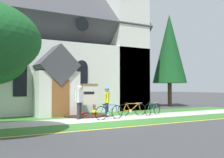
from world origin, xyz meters
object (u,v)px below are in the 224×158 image
object	(u,v)px
bicycle_blue	(132,109)
roadside_conifer	(169,49)
church_sign	(82,95)
cyclist_in_blue_jersey	(107,100)
bicycle_green	(109,112)
cyclist_in_orange_jersey	(79,99)
bicycle_black	(153,109)

from	to	relation	value
bicycle_blue	roadside_conifer	size ratio (longest dim) A/B	0.21
bicycle_blue	roadside_conifer	xyz separation A→B (m)	(7.53, 5.09, 4.80)
church_sign	cyclist_in_blue_jersey	size ratio (longest dim) A/B	1.30
bicycle_blue	bicycle_green	size ratio (longest dim) A/B	0.97
bicycle_blue	cyclist_in_orange_jersey	distance (m)	3.48
church_sign	cyclist_in_orange_jersey	xyz separation A→B (m)	(-0.82, -1.60, -0.17)
church_sign	bicycle_green	size ratio (longest dim) A/B	1.20
cyclist_in_blue_jersey	church_sign	bearing A→B (deg)	121.27
bicycle_black	roadside_conifer	bearing A→B (deg)	40.84
bicycle_black	bicycle_blue	bearing A→B (deg)	170.19
church_sign	bicycle_green	distance (m)	2.64
church_sign	cyclist_in_blue_jersey	bearing A→B (deg)	-58.73
cyclist_in_orange_jersey	roadside_conifer	distance (m)	12.79
bicycle_green	cyclist_in_blue_jersey	xyz separation A→B (m)	(0.40, 0.96, 0.57)
cyclist_in_blue_jersey	bicycle_blue	bearing A→B (deg)	0.12
bicycle_green	bicycle_black	bearing A→B (deg)	11.95
church_sign	bicycle_green	xyz separation A→B (m)	(0.51, -2.45, -0.84)
church_sign	bicycle_black	distance (m)	4.39
cyclist_in_blue_jersey	cyclist_in_orange_jersey	size ratio (longest dim) A/B	0.92
church_sign	roadside_conifer	distance (m)	11.44
roadside_conifer	cyclist_in_orange_jersey	bearing A→B (deg)	-154.52
bicycle_blue	cyclist_in_blue_jersey	xyz separation A→B (m)	(-1.68, -0.00, 0.59)
cyclist_in_blue_jersey	cyclist_in_orange_jersey	world-z (taller)	cyclist_in_orange_jersey
bicycle_black	cyclist_in_blue_jersey	xyz separation A→B (m)	(-3.05, 0.23, 0.58)
roadside_conifer	bicycle_black	bearing A→B (deg)	-139.16
bicycle_green	roadside_conifer	distance (m)	12.33
cyclist_in_orange_jersey	roadside_conifer	bearing A→B (deg)	25.48
church_sign	bicycle_black	bearing A→B (deg)	-23.52
bicycle_black	cyclist_in_blue_jersey	world-z (taller)	cyclist_in_blue_jersey
cyclist_in_blue_jersey	roadside_conifer	bearing A→B (deg)	28.95
bicycle_black	bicycle_green	bearing A→B (deg)	-168.05
cyclist_in_blue_jersey	cyclist_in_orange_jersey	distance (m)	1.73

